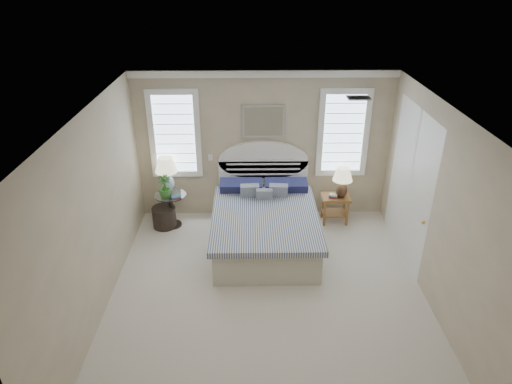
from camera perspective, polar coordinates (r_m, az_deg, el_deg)
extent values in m
cube|color=beige|center=(6.67, 1.49, -13.15)|extent=(4.50, 5.00, 0.01)
cube|color=silver|center=(5.35, 1.83, 9.61)|extent=(4.50, 5.00, 0.01)
cube|color=beige|center=(8.16, 0.93, 5.74)|extent=(4.50, 0.02, 2.70)
cube|color=beige|center=(6.22, -19.58, -3.01)|extent=(0.02, 5.00, 2.70)
cube|color=beige|center=(6.39, 22.25, -2.66)|extent=(0.02, 5.00, 2.70)
cube|color=white|center=(7.75, 1.01, 14.57)|extent=(4.50, 0.08, 0.12)
cube|color=#B2B2B2|center=(6.29, 12.71, 11.41)|extent=(0.30, 0.20, 0.02)
cube|color=white|center=(8.24, -5.72, 4.34)|extent=(0.08, 0.01, 0.12)
cube|color=silver|center=(8.15, -10.10, 7.18)|extent=(0.90, 0.06, 1.60)
cube|color=silver|center=(8.21, 10.83, 7.27)|extent=(0.90, 0.06, 1.60)
cube|color=silver|center=(7.96, 0.96, 8.79)|extent=(0.74, 0.04, 0.58)
cube|color=white|center=(7.44, 18.65, 0.85)|extent=(0.02, 1.80, 2.40)
cube|color=#BCBAA5|center=(7.58, 1.13, -5.08)|extent=(1.60, 2.10, 0.55)
cube|color=navy|center=(7.38, 1.16, -3.21)|extent=(1.72, 2.15, 0.10)
cube|color=white|center=(8.42, 0.90, 0.50)|extent=(1.62, 0.08, 1.10)
cube|color=#202450|center=(8.09, -1.87, 0.75)|extent=(0.75, 0.31, 0.23)
cube|color=#202450|center=(8.11, 3.79, 0.78)|extent=(0.75, 0.31, 0.23)
cube|color=#394E81|center=(7.89, -0.80, -0.11)|extent=(0.33, 0.20, 0.34)
cube|color=#394E81|center=(7.91, 2.82, -0.08)|extent=(0.33, 0.20, 0.34)
cube|color=#394E81|center=(7.81, 1.03, -0.56)|extent=(0.28, 0.14, 0.29)
cylinder|color=black|center=(8.45, -10.34, -4.01)|extent=(0.32, 0.32, 0.03)
cylinder|color=black|center=(8.31, -10.49, -2.32)|extent=(0.08, 0.08, 0.60)
cylinder|color=silver|center=(8.16, -10.68, -0.36)|extent=(0.56, 0.56, 0.02)
cube|color=olive|center=(8.33, 9.93, -0.64)|extent=(0.50, 0.40, 0.06)
cube|color=olive|center=(8.48, 9.76, -2.56)|extent=(0.44, 0.34, 0.03)
cube|color=olive|center=(8.29, 8.60, -2.75)|extent=(0.04, 0.04, 0.47)
cube|color=olive|center=(8.55, 8.31, -1.76)|extent=(0.04, 0.04, 0.47)
cube|color=olive|center=(8.36, 11.31, -2.71)|extent=(0.04, 0.04, 0.47)
cube|color=olive|center=(8.62, 10.93, -1.73)|extent=(0.04, 0.04, 0.47)
cylinder|color=black|center=(8.36, -11.39, -3.08)|extent=(0.56, 0.56, 0.38)
cylinder|color=white|center=(8.30, -10.92, 0.30)|extent=(0.16, 0.16, 0.03)
ellipsoid|color=white|center=(8.24, -11.00, 1.08)|extent=(0.30, 0.30, 0.30)
cylinder|color=gold|center=(8.17, -11.11, 2.25)|extent=(0.04, 0.04, 0.11)
cylinder|color=black|center=(8.28, 10.56, -0.50)|extent=(0.15, 0.15, 0.03)
ellipsoid|color=black|center=(8.24, 10.63, 0.19)|extent=(0.27, 0.27, 0.27)
cylinder|color=gold|center=(8.16, 10.72, 1.22)|extent=(0.04, 0.04, 0.10)
imported|color=#2E7332|center=(7.96, -11.36, 0.62)|extent=(0.25, 0.25, 0.41)
cube|color=maroon|center=(8.00, -9.97, -0.72)|extent=(0.20, 0.17, 0.02)
cube|color=#275777|center=(7.98, -9.98, -0.58)|extent=(0.19, 0.16, 0.02)
cube|color=maroon|center=(8.24, 9.63, -0.61)|extent=(0.18, 0.15, 0.02)
cube|color=#275777|center=(8.23, 9.64, -0.48)|extent=(0.17, 0.14, 0.02)
cube|color=beige|center=(8.22, 9.65, -0.34)|extent=(0.16, 0.14, 0.02)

